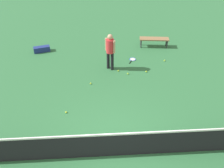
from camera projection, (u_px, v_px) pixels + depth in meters
ground_plane at (115, 155)px, 7.18m from camera, size 40.00×40.00×0.00m
court_net at (115, 145)px, 6.88m from camera, size 10.09×0.09×1.07m
player_near_side at (110, 49)px, 10.37m from camera, size 0.48×0.48×1.70m
tennis_racket_near_player at (132, 60)px, 11.60m from camera, size 0.43×0.59×0.03m
tennis_ball_near_player at (146, 72)px, 10.73m from camera, size 0.07×0.07×0.07m
tennis_ball_by_net at (118, 71)px, 10.78m from camera, size 0.07×0.07×0.07m
tennis_ball_midcourt at (128, 74)px, 10.59m from camera, size 0.07×0.07×0.07m
tennis_ball_baseline at (165, 61)px, 11.48m from camera, size 0.07×0.07×0.07m
tennis_ball_stray_left at (66, 112)px, 8.63m from camera, size 0.07×0.07×0.07m
tennis_ball_stray_right at (91, 83)px, 10.02m from camera, size 0.07×0.07×0.07m
courtside_bench at (154, 39)px, 12.43m from camera, size 1.53×0.56×0.48m
equipment_bag at (41, 49)px, 12.16m from camera, size 0.84×0.47×0.28m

